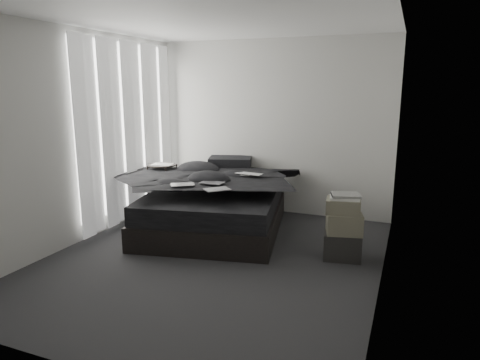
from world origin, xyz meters
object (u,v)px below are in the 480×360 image
at_px(bed, 216,217).
at_px(side_stand, 163,190).
at_px(laptop, 247,169).
at_px(box_lower, 342,245).

distance_m(bed, side_stand, 1.09).
relative_size(laptop, box_lower, 0.88).
height_order(laptop, box_lower, laptop).
height_order(laptop, side_stand, laptop).
bearing_deg(side_stand, box_lower, -14.78).
height_order(bed, side_stand, side_stand).
bearing_deg(box_lower, side_stand, 165.22).
height_order(bed, laptop, laptop).
bearing_deg(laptop, side_stand, -179.79).
relative_size(laptop, side_stand, 0.48).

